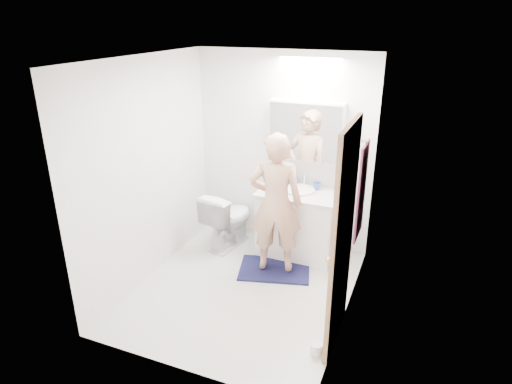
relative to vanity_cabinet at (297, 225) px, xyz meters
The scene contains 23 objects.
floor 1.08m from the vanity_cabinet, 107.41° to the right, with size 2.50×2.50×0.00m, color silver.
ceiling 2.25m from the vanity_cabinet, 107.41° to the right, with size 2.50×2.50×0.00m, color white.
wall_back 0.91m from the vanity_cabinet, 136.71° to the left, with size 2.50×2.50×0.00m, color white.
wall_front 2.38m from the vanity_cabinet, 97.78° to the right, with size 2.50×2.50×0.00m, color white.
wall_left 1.89m from the vanity_cabinet, 145.47° to the right, with size 2.50×2.50×0.00m, color white.
wall_right 1.49m from the vanity_cabinet, 50.43° to the right, with size 2.50×2.50×0.00m, color white.
vanity_cabinet is the anchor object (origin of this frame).
countertop 0.41m from the vanity_cabinet, 90.00° to the right, with size 0.95×0.58×0.04m, color silver.
sink_basin 0.45m from the vanity_cabinet, 90.00° to the left, with size 0.36×0.36×0.03m, color white.
faucet 0.56m from the vanity_cabinet, 90.00° to the left, with size 0.02×0.02×0.16m, color white.
medicine_cabinet 1.13m from the vanity_cabinet, 90.71° to the left, with size 0.88×0.14×0.70m, color white.
mirror_panel 1.12m from the vanity_cabinet, 91.11° to the left, with size 0.84×0.01×0.66m, color silver.
toilet 0.88m from the vanity_cabinet, behind, with size 0.41×0.73×0.74m, color white.
bath_rug 0.62m from the vanity_cabinet, 104.02° to the right, with size 0.80×0.55×0.02m, color #191441.
person 0.67m from the vanity_cabinet, 104.02° to the right, with size 0.58×0.38×1.59m, color tan.
door 1.64m from the vanity_cabinet, 59.41° to the right, with size 0.04×0.80×2.00m, color #A87A54.
door_knob 1.86m from the vanity_cabinet, 65.46° to the right, with size 0.06×0.06×0.06m, color gold.
towel 1.13m from the vanity_cabinet, 28.16° to the right, with size 0.02×0.42×1.00m, color #141D3F.
towel_hook 1.51m from the vanity_cabinet, 28.56° to the right, with size 0.02×0.02×0.07m, color silver.
soap_bottle_a 0.62m from the vanity_cabinet, 148.20° to the left, with size 0.09×0.09×0.23m, color #D0CA86.
soap_bottle_b 0.56m from the vanity_cabinet, 123.98° to the left, with size 0.08×0.08×0.18m, color #4E7AA8.
toothbrush_cup 0.53m from the vanity_cabinet, 43.23° to the left, with size 0.10×0.10×0.09m, color #435CCA.
toilet_paper_roll 1.78m from the vanity_cabinet, 67.08° to the right, with size 0.11×0.11×0.10m, color white.
Camera 1 is at (1.65, -3.68, 2.76)m, focal length 31.04 mm.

